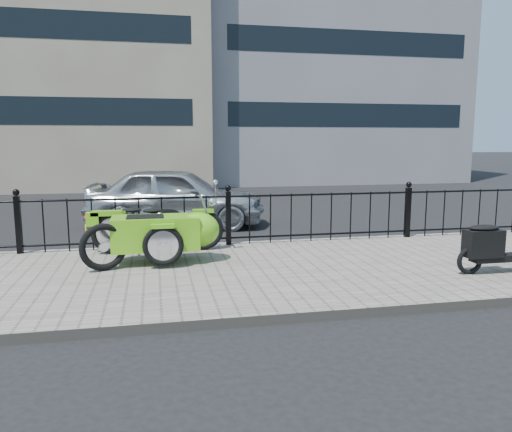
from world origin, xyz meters
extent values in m
plane|color=black|center=(0.00, 0.00, 0.00)|extent=(120.00, 120.00, 0.00)
cube|color=#6B655B|center=(0.00, -0.50, 0.06)|extent=(30.00, 3.80, 0.12)
cube|color=gray|center=(0.00, 1.44, 0.06)|extent=(30.00, 0.10, 0.12)
cylinder|color=black|center=(0.00, 1.30, 0.99)|extent=(14.00, 0.04, 0.04)
cylinder|color=black|center=(0.00, 1.30, 0.24)|extent=(14.00, 0.04, 0.04)
cube|color=black|center=(-3.50, 1.30, 0.60)|extent=(0.09, 0.09, 0.96)
sphere|color=black|center=(-3.50, 1.30, 1.14)|extent=(0.11, 0.11, 0.11)
cube|color=black|center=(0.00, 1.30, 0.60)|extent=(0.09, 0.09, 0.96)
sphere|color=black|center=(0.00, 1.30, 1.14)|extent=(0.11, 0.11, 0.11)
cube|color=black|center=(3.50, 1.30, 0.60)|extent=(0.09, 0.09, 0.96)
sphere|color=black|center=(3.50, 1.30, 1.14)|extent=(0.11, 0.11, 0.11)
cube|color=gray|center=(-6.00, 16.00, 6.00)|extent=(14.00, 8.00, 12.00)
cube|color=black|center=(-6.00, 12.02, 3.00)|extent=(12.50, 0.06, 1.00)
cube|color=black|center=(-6.00, 12.02, 6.00)|extent=(12.50, 0.06, 1.00)
cube|color=gray|center=(7.00, 17.00, 7.50)|extent=(12.00, 8.00, 15.00)
cube|color=black|center=(7.00, 13.02, 3.00)|extent=(10.50, 0.06, 1.00)
cube|color=black|center=(7.00, 13.02, 6.00)|extent=(10.50, 0.06, 1.00)
torus|color=black|center=(-0.48, 0.95, 0.46)|extent=(0.69, 0.09, 0.69)
torus|color=black|center=(-1.98, 0.95, 0.46)|extent=(0.69, 0.09, 0.69)
torus|color=black|center=(-1.18, -0.19, 0.46)|extent=(0.60, 0.08, 0.60)
cube|color=gray|center=(-1.23, 0.95, 0.48)|extent=(0.34, 0.22, 0.24)
cylinder|color=black|center=(-1.23, 0.95, 0.41)|extent=(1.40, 0.04, 0.04)
ellipsoid|color=black|center=(-1.11, 0.95, 0.72)|extent=(0.54, 0.29, 0.26)
cylinder|color=silver|center=(-0.30, 0.95, 1.08)|extent=(0.03, 0.56, 0.03)
cylinder|color=silver|center=(-0.42, 0.95, 0.77)|extent=(0.25, 0.04, 0.59)
sphere|color=silver|center=(-0.32, 0.95, 0.95)|extent=(0.15, 0.15, 0.15)
cube|color=#69C119|center=(-0.48, 0.95, 0.79)|extent=(0.36, 0.12, 0.06)
cube|color=#69C119|center=(-2.03, 0.95, 0.80)|extent=(0.55, 0.16, 0.08)
ellipsoid|color=black|center=(-1.33, 0.95, 0.82)|extent=(0.31, 0.22, 0.08)
ellipsoid|color=black|center=(-1.65, 0.95, 0.84)|extent=(0.31, 0.22, 0.08)
sphere|color=red|center=(-2.38, 0.95, 0.74)|extent=(0.07, 0.07, 0.07)
cube|color=yellow|center=(-2.40, 1.05, 0.56)|extent=(0.02, 0.14, 0.10)
cube|color=#69C119|center=(-1.28, 0.20, 0.59)|extent=(1.30, 0.62, 0.50)
ellipsoid|color=#69C119|center=(-0.63, 0.20, 0.61)|extent=(0.65, 0.60, 0.54)
cube|color=black|center=(-1.43, 0.20, 0.82)|extent=(0.55, 0.43, 0.06)
cube|color=#69C119|center=(-1.18, -0.19, 0.76)|extent=(0.34, 0.11, 0.06)
torus|color=black|center=(3.03, -1.36, 0.32)|extent=(0.39, 0.07, 0.39)
cube|color=black|center=(3.56, -1.36, 0.33)|extent=(0.96, 0.21, 0.10)
cube|color=black|center=(3.22, -1.36, 0.55)|extent=(0.53, 0.25, 0.39)
ellipsoid|color=black|center=(3.22, -1.36, 0.77)|extent=(0.45, 0.23, 0.09)
torus|color=black|center=(-2.03, -0.13, 0.47)|extent=(0.69, 0.33, 0.70)
imported|color=#B1B4B9|center=(-0.79, 4.14, 0.69)|extent=(4.30, 2.43, 1.38)
camera|label=1|loc=(-1.29, -7.43, 2.01)|focal=35.00mm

